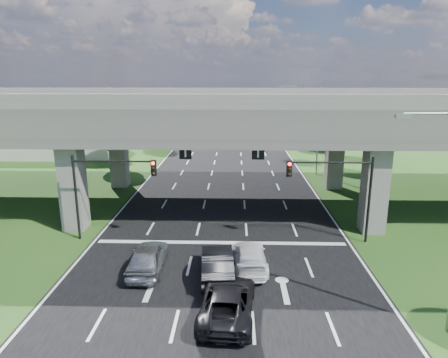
{
  "coord_description": "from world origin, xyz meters",
  "views": [
    {
      "loc": [
        0.91,
        -21.96,
        11.09
      ],
      "look_at": [
        0.09,
        7.7,
        3.48
      ],
      "focal_mm": 32.0,
      "sensor_mm": 36.0,
      "label": 1
    }
  ],
  "objects_px": {
    "streetlight_far": "(315,124)",
    "car_trailing": "(227,301)",
    "streetlight_beyond": "(295,112)",
    "signal_right": "(338,184)",
    "car_white": "(249,257)",
    "signal_left": "(106,182)",
    "car_silver": "(148,257)",
    "car_dark": "(217,264)"
  },
  "relations": [
    {
      "from": "signal_left",
      "to": "streetlight_beyond",
      "type": "bearing_deg",
      "value": 63.57
    },
    {
      "from": "signal_left",
      "to": "streetlight_far",
      "type": "height_order",
      "value": "streetlight_far"
    },
    {
      "from": "signal_right",
      "to": "car_trailing",
      "type": "bearing_deg",
      "value": -128.63
    },
    {
      "from": "streetlight_far",
      "to": "streetlight_beyond",
      "type": "xyz_separation_m",
      "value": [
        0.0,
        16.0,
        0.0
      ]
    },
    {
      "from": "car_trailing",
      "to": "streetlight_far",
      "type": "bearing_deg",
      "value": -104.05
    },
    {
      "from": "signal_left",
      "to": "car_silver",
      "type": "height_order",
      "value": "signal_left"
    },
    {
      "from": "signal_right",
      "to": "signal_left",
      "type": "bearing_deg",
      "value": 180.0
    },
    {
      "from": "signal_right",
      "to": "streetlight_far",
      "type": "height_order",
      "value": "streetlight_far"
    },
    {
      "from": "car_trailing",
      "to": "car_silver",
      "type": "bearing_deg",
      "value": -39.23
    },
    {
      "from": "car_silver",
      "to": "car_white",
      "type": "height_order",
      "value": "car_silver"
    },
    {
      "from": "streetlight_far",
      "to": "car_white",
      "type": "height_order",
      "value": "streetlight_far"
    },
    {
      "from": "signal_right",
      "to": "car_trailing",
      "type": "relative_size",
      "value": 1.11
    },
    {
      "from": "car_dark",
      "to": "signal_left",
      "type": "bearing_deg",
      "value": -38.28
    },
    {
      "from": "car_dark",
      "to": "streetlight_beyond",
      "type": "bearing_deg",
      "value": -107.81
    },
    {
      "from": "streetlight_beyond",
      "to": "car_trailing",
      "type": "height_order",
      "value": "streetlight_beyond"
    },
    {
      "from": "signal_right",
      "to": "car_trailing",
      "type": "distance_m",
      "value": 12.06
    },
    {
      "from": "streetlight_far",
      "to": "car_white",
      "type": "bearing_deg",
      "value": -108.96
    },
    {
      "from": "signal_right",
      "to": "car_trailing",
      "type": "xyz_separation_m",
      "value": [
        -7.22,
        -9.04,
        -3.41
      ]
    },
    {
      "from": "signal_left",
      "to": "car_trailing",
      "type": "bearing_deg",
      "value": -47.0
    },
    {
      "from": "streetlight_beyond",
      "to": "signal_right",
      "type": "bearing_deg",
      "value": -93.61
    },
    {
      "from": "signal_left",
      "to": "car_trailing",
      "type": "relative_size",
      "value": 1.11
    },
    {
      "from": "streetlight_beyond",
      "to": "car_dark",
      "type": "relative_size",
      "value": 2.02
    },
    {
      "from": "streetlight_beyond",
      "to": "car_dark",
      "type": "xyz_separation_m",
      "value": [
        -10.15,
        -41.35,
        -5.0
      ]
    },
    {
      "from": "car_white",
      "to": "car_trailing",
      "type": "relative_size",
      "value": 0.9
    },
    {
      "from": "signal_left",
      "to": "car_silver",
      "type": "xyz_separation_m",
      "value": [
        3.69,
        -4.58,
        -3.33
      ]
    },
    {
      "from": "signal_left",
      "to": "car_dark",
      "type": "bearing_deg",
      "value": -34.26
    },
    {
      "from": "streetlight_far",
      "to": "signal_left",
      "type": "bearing_deg",
      "value": -131.78
    },
    {
      "from": "streetlight_far",
      "to": "car_silver",
      "type": "bearing_deg",
      "value": -120.02
    },
    {
      "from": "streetlight_beyond",
      "to": "car_silver",
      "type": "height_order",
      "value": "streetlight_beyond"
    },
    {
      "from": "car_silver",
      "to": "car_dark",
      "type": "distance_m",
      "value": 4.15
    },
    {
      "from": "car_silver",
      "to": "car_dark",
      "type": "relative_size",
      "value": 0.98
    },
    {
      "from": "streetlight_beyond",
      "to": "streetlight_far",
      "type": "bearing_deg",
      "value": -90.0
    },
    {
      "from": "streetlight_far",
      "to": "car_trailing",
      "type": "distance_m",
      "value": 31.02
    },
    {
      "from": "signal_right",
      "to": "signal_left",
      "type": "relative_size",
      "value": 1.0
    },
    {
      "from": "streetlight_beyond",
      "to": "car_trailing",
      "type": "bearing_deg",
      "value": -101.89
    },
    {
      "from": "streetlight_beyond",
      "to": "car_silver",
      "type": "xyz_separation_m",
      "value": [
        -14.23,
        -40.63,
        -4.99
      ]
    },
    {
      "from": "streetlight_far",
      "to": "car_trailing",
      "type": "height_order",
      "value": "streetlight_far"
    },
    {
      "from": "car_silver",
      "to": "car_white",
      "type": "distance_m",
      "value": 5.96
    },
    {
      "from": "signal_left",
      "to": "car_trailing",
      "type": "distance_m",
      "value": 12.82
    },
    {
      "from": "car_silver",
      "to": "streetlight_beyond",
      "type": "bearing_deg",
      "value": -110.82
    },
    {
      "from": "car_trailing",
      "to": "streetlight_beyond",
      "type": "bearing_deg",
      "value": -97.87
    },
    {
      "from": "car_white",
      "to": "car_trailing",
      "type": "height_order",
      "value": "car_trailing"
    }
  ]
}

